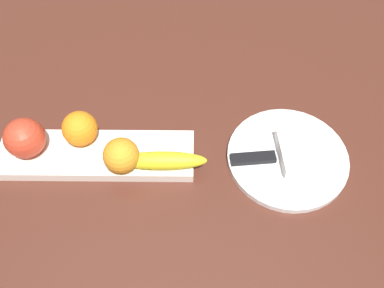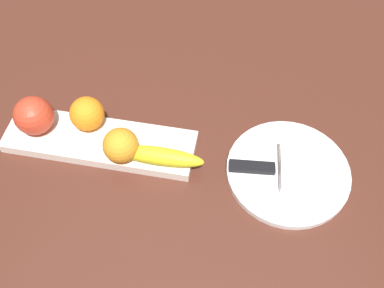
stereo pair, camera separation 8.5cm
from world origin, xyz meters
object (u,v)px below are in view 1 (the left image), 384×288
Objects in this scene: apple at (25,138)px; knife at (261,158)px; fruit_tray at (96,155)px; dinner_plate at (287,158)px; orange_near_banana at (121,154)px; banana at (162,161)px; folded_napkin at (305,152)px; orange_near_apple at (80,129)px.

apple is 0.44× the size of knife.
fruit_tray is 0.39m from dinner_plate.
fruit_tray reaches higher than dinner_plate.
knife is (0.27, 0.02, -0.04)m from orange_near_banana.
apple is at bearing 171.43° from banana.
banana is 0.26m from dinner_plate.
banana is 0.96× the size of knife.
apple is 0.19m from orange_near_banana.
orange_near_banana is (0.06, -0.03, 0.05)m from fruit_tray.
folded_napkin reaches higher than knife.
fruit_tray is 0.42m from folded_napkin.
banana is (0.14, -0.03, 0.03)m from fruit_tray.
fruit_tray is at bearing -47.46° from orange_near_apple.
orange_near_apple is 0.29× the size of dinner_plate.
dinner_plate is (0.33, 0.03, -0.05)m from orange_near_banana.
apple is at bearing 178.18° from fruit_tray.
folded_napkin is at bearing 4.37° from orange_near_banana.
knife is at bearing 6.31° from banana.
knife is (0.46, -0.01, -0.04)m from apple.
orange_near_banana reaches higher than folded_napkin.
knife is at bearing -1.58° from fruit_tray.
banana reaches higher than knife.
orange_near_apple is at bearing 146.29° from orange_near_banana.
fruit_tray is 5.57× the size of orange_near_apple.
apple reaches higher than orange_near_banana.
dinner_plate is 0.06m from knife.
orange_near_banana reaches higher than banana.
knife is (-0.06, -0.01, 0.01)m from dinner_plate.
orange_near_banana is 0.29× the size of dinner_plate.
fruit_tray is at bearing -1.82° from apple.
orange_near_banana is at bearing -9.41° from apple.
banana is at bearing -172.53° from dinner_plate.
apple is 0.46m from knife.
apple is at bearing 170.59° from orange_near_banana.
banana is 2.50× the size of orange_near_banana.
orange_near_banana is at bearing -175.22° from dinner_plate.
apple is 1.13× the size of orange_near_apple.
dinner_plate is 1.35× the size of knife.
fruit_tray is at bearing 180.00° from folded_napkin.
orange_near_banana reaches higher than fruit_tray.
banana is 0.20m from knife.
apple is 0.11m from orange_near_apple.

